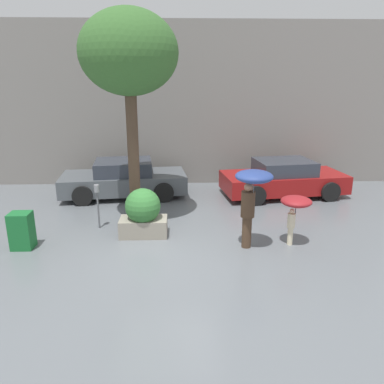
% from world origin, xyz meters
% --- Properties ---
extents(ground_plane, '(40.00, 40.00, 0.00)m').
position_xyz_m(ground_plane, '(0.00, 0.00, 0.00)').
color(ground_plane, slate).
extents(building_facade, '(18.00, 0.30, 6.00)m').
position_xyz_m(building_facade, '(0.00, 6.50, 3.00)').
color(building_facade, gray).
rests_on(building_facade, ground).
extents(planter_box, '(1.23, 0.92, 1.27)m').
position_xyz_m(planter_box, '(-0.62, 1.19, 0.62)').
color(planter_box, gray).
rests_on(planter_box, ground).
extents(person_adult, '(0.87, 0.87, 1.95)m').
position_xyz_m(person_adult, '(2.00, 0.31, 1.48)').
color(person_adult, '#473323').
rests_on(person_adult, ground).
extents(person_child, '(0.75, 0.75, 1.24)m').
position_xyz_m(person_child, '(3.12, 0.48, 1.03)').
color(person_child, beige).
rests_on(person_child, ground).
extents(parked_car_near, '(4.42, 2.38, 1.26)m').
position_xyz_m(parked_car_near, '(-1.61, 4.75, 0.59)').
color(parked_car_near, '#4C5156').
rests_on(parked_car_near, ground).
extents(parked_car_far, '(4.40, 2.45, 1.26)m').
position_xyz_m(parked_car_far, '(3.97, 4.60, 0.59)').
color(parked_car_far, maroon).
rests_on(parked_car_far, ground).
extents(street_tree, '(2.57, 2.57, 5.69)m').
position_xyz_m(street_tree, '(-0.94, 2.32, 4.53)').
color(street_tree, brown).
rests_on(street_tree, ground).
extents(parking_meter, '(0.14, 0.14, 1.23)m').
position_xyz_m(parking_meter, '(-1.90, 1.74, 0.89)').
color(parking_meter, '#595B60').
rests_on(parking_meter, ground).
extents(newspaper_box, '(0.50, 0.44, 0.90)m').
position_xyz_m(newspaper_box, '(-3.48, 0.51, 0.45)').
color(newspaper_box, '#19662D').
rests_on(newspaper_box, ground).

